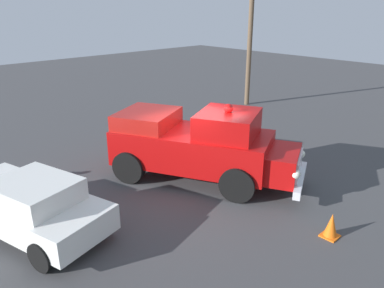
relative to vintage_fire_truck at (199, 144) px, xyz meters
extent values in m
plane|color=#424244|center=(0.06, -0.33, -1.20)|extent=(60.00, 60.00, 0.00)
cylinder|color=black|center=(0.92, 1.57, -0.68)|extent=(1.07, 0.75, 1.04)
cylinder|color=black|center=(1.80, -0.23, -0.68)|extent=(1.07, 0.75, 1.04)
cylinder|color=black|center=(-2.22, 0.02, -0.68)|extent=(1.07, 0.75, 1.04)
cylinder|color=black|center=(-1.34, -1.77, -0.68)|extent=(1.07, 0.75, 1.04)
cube|color=#B70C0C|center=(-0.21, -0.10, -0.15)|extent=(5.32, 4.05, 1.10)
cube|color=#B70C0C|center=(2.35, 1.16, -0.28)|extent=(1.59, 1.98, 0.84)
cube|color=#B70C0C|center=(0.82, 0.41, 0.75)|extent=(2.37, 2.46, 0.76)
cube|color=#B21914|center=(-1.60, -0.79, 0.60)|extent=(2.39, 2.51, 0.60)
cube|color=silver|center=(2.75, 1.36, -0.28)|extent=(0.74, 1.34, 0.64)
cube|color=silver|center=(2.84, 1.40, -0.70)|extent=(1.17, 2.10, 0.24)
sphere|color=white|center=(2.40, 2.06, -0.20)|extent=(0.35, 0.35, 0.26)
sphere|color=white|center=(3.09, 0.66, -0.20)|extent=(0.35, 0.35, 0.26)
sphere|color=red|center=(0.82, 0.41, 1.25)|extent=(0.38, 0.38, 0.28)
cylinder|color=black|center=(-2.32, -4.69, -0.86)|extent=(0.72, 0.43, 0.68)
cylinder|color=black|center=(0.90, -5.52, -0.86)|extent=(0.72, 0.43, 0.68)
cylinder|color=black|center=(0.48, -3.94, -0.86)|extent=(0.72, 0.43, 0.68)
cube|color=white|center=(-0.71, -5.10, -0.58)|extent=(4.52, 2.83, 0.64)
cube|color=white|center=(-0.42, -5.03, -0.02)|extent=(2.24, 2.00, 0.56)
cylinder|color=brown|center=(-5.03, 8.73, 2.37)|extent=(0.26, 0.26, 7.13)
cube|color=orange|center=(4.53, 0.06, -1.18)|extent=(0.40, 0.40, 0.04)
cone|color=orange|center=(4.53, 0.06, -0.86)|extent=(0.32, 0.32, 0.60)
camera|label=1|loc=(7.85, -7.74, 4.15)|focal=34.99mm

